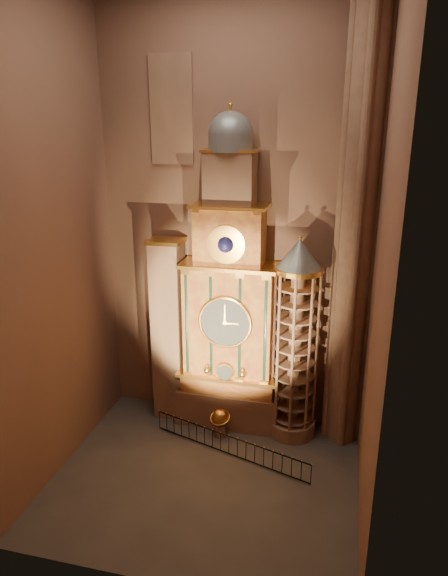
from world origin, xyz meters
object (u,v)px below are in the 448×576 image
(stair_turret, at_px, (295,342))
(iron_railing, at_px, (229,445))
(astronomical_clock, at_px, (230,309))
(celestial_globe, at_px, (220,420))
(portrait_tower, at_px, (169,330))

(stair_turret, relative_size, iron_railing, 1.29)
(astronomical_clock, relative_size, stair_turret, 1.55)
(astronomical_clock, height_order, iron_railing, astronomical_clock)
(celestial_globe, bearing_deg, stair_turret, 18.77)
(astronomical_clock, height_order, celestial_globe, astronomical_clock)
(astronomical_clock, bearing_deg, celestial_globe, -95.74)
(astronomical_clock, relative_size, celestial_globe, 10.87)
(iron_railing, bearing_deg, astronomical_clock, 102.87)
(astronomical_clock, xyz_separation_m, celestial_globe, (-0.15, -1.50, -5.76))
(astronomical_clock, xyz_separation_m, stair_turret, (3.50, -0.26, -1.41))
(astronomical_clock, bearing_deg, iron_railing, -77.13)
(portrait_tower, bearing_deg, astronomical_clock, -0.29)
(portrait_tower, distance_m, iron_railing, 6.85)
(stair_turret, height_order, celestial_globe, stair_turret)
(portrait_tower, xyz_separation_m, iron_railing, (4.09, -3.06, -4.57))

